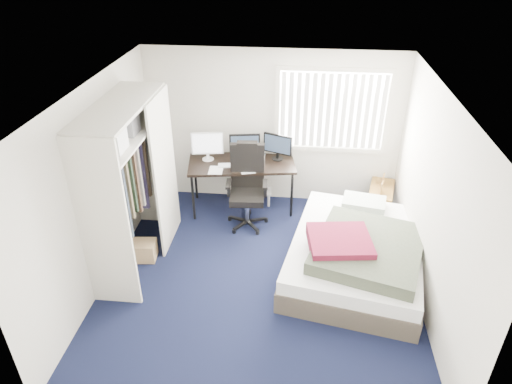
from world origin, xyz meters
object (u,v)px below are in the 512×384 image
Objects in this scene: office_chair at (247,194)px; nightstand at (381,191)px; bed at (357,253)px; desk at (242,161)px.

nightstand is at bearing 11.40° from office_chair.
bed is (1.57, -1.03, -0.19)m from office_chair.
nightstand is 0.31× the size of bed.
bed reaches higher than nightstand.
office_chair is 2.11m from nightstand.
desk is 2.24m from nightstand.
office_chair is 1.89m from bed.
office_chair reaches higher than bed.
bed is (1.71, -1.48, -0.53)m from desk.
nightstand is 1.54m from bed.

